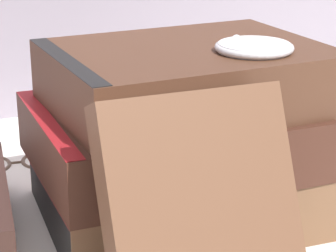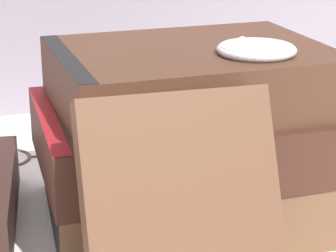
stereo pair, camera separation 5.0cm
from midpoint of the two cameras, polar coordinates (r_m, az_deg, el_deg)
book_flat_bottom at (r=0.53m, az=-1.86°, el=-4.96°), size 0.21×0.16×0.05m
book_flat_middle at (r=0.51m, az=-3.40°, el=-0.86°), size 0.19×0.16×0.04m
book_flat_top at (r=0.49m, az=-1.88°, el=3.90°), size 0.20×0.15×0.04m
book_leaning_front at (r=0.40m, az=-0.22°, el=-7.70°), size 0.11×0.08×0.13m
pocket_watch at (r=0.48m, az=4.03°, el=6.37°), size 0.05×0.06×0.01m
reading_glasses at (r=0.66m, az=-14.40°, el=-2.83°), size 0.11×0.06×0.00m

